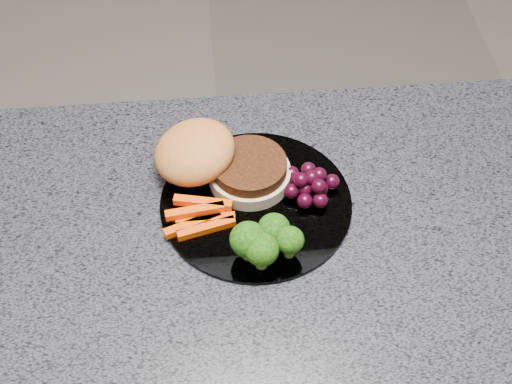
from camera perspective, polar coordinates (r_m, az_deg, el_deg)
countertop at (r=0.94m, az=-1.52°, el=-5.69°), size 1.20×0.60×0.04m
plate at (r=0.97m, az=0.00°, el=-0.87°), size 0.26×0.26×0.01m
burger at (r=0.98m, az=-3.36°, el=2.48°), size 0.19×0.14×0.06m
carrot_sticks at (r=0.94m, az=-4.47°, el=-1.92°), size 0.10×0.06×0.02m
broccoli at (r=0.88m, az=0.68°, el=-3.88°), size 0.09×0.07×0.06m
grape_bunch at (r=0.97m, az=4.33°, el=0.66°), size 0.08×0.07×0.04m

